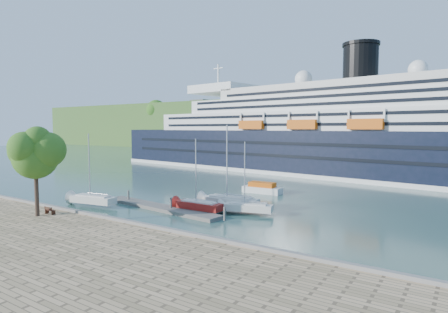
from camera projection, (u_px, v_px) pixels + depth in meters
ground at (100, 226)px, 40.73m from camera, size 400.00×400.00×0.00m
far_hillside at (378, 125)px, 160.52m from camera, size 400.00×50.00×24.00m
quay_coping at (98, 215)px, 40.47m from camera, size 220.00×0.50×0.30m
cruise_ship at (303, 112)px, 88.09m from camera, size 128.23×34.75×28.50m
park_bench at (50, 210)px, 41.77m from camera, size 1.45×0.63×0.92m
promenade_tree at (36, 168)px, 40.52m from camera, size 6.38×6.38×10.56m
floating_pontoon at (159, 207)px, 48.97m from camera, size 20.12×4.62×0.44m
sailboat_white_near at (92, 172)px, 50.19m from camera, size 7.52×3.20×9.41m
sailboat_red at (199, 178)px, 46.48m from camera, size 6.86×2.03×8.82m
sailboat_white_far at (248, 180)px, 45.54m from camera, size 6.86×3.51×8.54m
tender_launch at (262, 188)px, 60.99m from camera, size 6.54×2.42×1.79m
sailboat_extra at (231, 170)px, 48.13m from camera, size 8.29×2.93×10.50m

